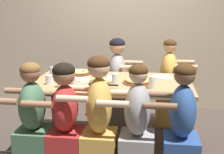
% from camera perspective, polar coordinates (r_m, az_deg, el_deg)
% --- Properties ---
extents(ground_plane, '(18.00, 18.00, 0.00)m').
position_cam_1_polar(ground_plane, '(3.83, 0.00, -12.03)').
color(ground_plane, '#423833').
rests_on(ground_plane, ground).
extents(restaurant_back_panel, '(10.00, 0.06, 3.20)m').
position_cam_1_polar(restaurant_back_panel, '(4.92, 2.32, 12.92)').
color(restaurant_back_panel, beige).
rests_on(restaurant_back_panel, ground).
extents(dining_table, '(1.80, 1.01, 0.77)m').
position_cam_1_polar(dining_table, '(3.58, 0.00, -2.07)').
color(dining_table, tan).
rests_on(dining_table, ground).
extents(pizza_board_main, '(0.28, 0.28, 0.05)m').
position_cam_1_polar(pizza_board_main, '(3.92, -6.00, 0.85)').
color(pizza_board_main, brown).
rests_on(pizza_board_main, dining_table).
extents(pizza_board_second, '(0.34, 0.34, 0.05)m').
position_cam_1_polar(pizza_board_second, '(3.48, 4.75, -0.75)').
color(pizza_board_second, brown).
rests_on(pizza_board_second, dining_table).
extents(skillet_bowl, '(0.32, 0.22, 0.12)m').
position_cam_1_polar(skillet_bowl, '(3.28, -2.43, -1.11)').
color(skillet_bowl, black).
rests_on(skillet_bowl, dining_table).
extents(empty_plate_a, '(0.20, 0.20, 0.02)m').
position_cam_1_polar(empty_plate_a, '(3.74, -9.95, -0.19)').
color(empty_plate_a, white).
rests_on(empty_plate_a, dining_table).
extents(empty_plate_b, '(0.24, 0.24, 0.02)m').
position_cam_1_polar(empty_plate_b, '(3.80, 9.20, 0.03)').
color(empty_plate_b, white).
rests_on(empty_plate_b, dining_table).
extents(empty_plate_c, '(0.20, 0.20, 0.02)m').
position_cam_1_polar(empty_plate_c, '(3.64, -5.38, -0.45)').
color(empty_plate_c, white).
rests_on(empty_plate_c, dining_table).
extents(empty_plate_d, '(0.19, 0.19, 0.02)m').
position_cam_1_polar(empty_plate_d, '(3.68, -0.45, -0.21)').
color(empty_plate_d, white).
rests_on(empty_plate_d, dining_table).
extents(cocktail_glass_blue, '(0.07, 0.07, 0.13)m').
position_cam_1_polar(cocktail_glass_blue, '(3.53, -1.37, -0.12)').
color(cocktail_glass_blue, silver).
rests_on(cocktail_glass_blue, dining_table).
extents(drinking_glass_a, '(0.07, 0.07, 0.12)m').
position_cam_1_polar(drinking_glass_a, '(3.40, -14.41, -1.03)').
color(drinking_glass_a, silver).
rests_on(drinking_glass_a, dining_table).
extents(drinking_glass_b, '(0.07, 0.07, 0.13)m').
position_cam_1_polar(drinking_glass_b, '(3.65, -7.88, 0.35)').
color(drinking_glass_b, silver).
rests_on(drinking_glass_b, dining_table).
extents(drinking_glass_c, '(0.08, 0.08, 0.13)m').
position_cam_1_polar(drinking_glass_c, '(3.27, 7.38, -1.20)').
color(drinking_glass_c, silver).
rests_on(drinking_glass_c, dining_table).
extents(drinking_glass_d, '(0.06, 0.06, 0.10)m').
position_cam_1_polar(drinking_glass_d, '(3.94, -10.86, 1.11)').
color(drinking_glass_d, silver).
rests_on(drinking_glass_d, dining_table).
extents(drinking_glass_e, '(0.08, 0.08, 0.12)m').
position_cam_1_polar(drinking_glass_e, '(3.34, -9.40, -0.95)').
color(drinking_glass_e, silver).
rests_on(drinking_glass_e, dining_table).
extents(drinking_glass_f, '(0.07, 0.07, 0.11)m').
position_cam_1_polar(drinking_glass_f, '(3.46, 0.53, -0.28)').
color(drinking_glass_f, silver).
rests_on(drinking_glass_f, dining_table).
extents(drinking_glass_g, '(0.08, 0.08, 0.10)m').
position_cam_1_polar(drinking_glass_g, '(3.49, -11.40, -0.61)').
color(drinking_glass_g, silver).
rests_on(drinking_glass_g, dining_table).
extents(drinking_glass_h, '(0.07, 0.07, 0.11)m').
position_cam_1_polar(drinking_glass_h, '(3.92, -1.22, 1.34)').
color(drinking_glass_h, silver).
rests_on(drinking_glass_h, dining_table).
extents(drinking_glass_i, '(0.07, 0.07, 0.12)m').
position_cam_1_polar(drinking_glass_i, '(3.30, -7.09, -1.11)').
color(drinking_glass_i, silver).
rests_on(drinking_glass_i, dining_table).
extents(drinking_glass_j, '(0.07, 0.07, 0.14)m').
position_cam_1_polar(drinking_glass_j, '(3.40, -7.70, -0.49)').
color(drinking_glass_j, silver).
rests_on(drinking_glass_j, dining_table).
extents(diner_near_left, '(0.51, 0.40, 1.11)m').
position_cam_1_polar(diner_near_left, '(3.14, -14.24, -8.28)').
color(diner_near_left, '#477556').
rests_on(diner_near_left, ground).
extents(diner_near_right, '(0.51, 0.40, 1.14)m').
position_cam_1_polar(diner_near_right, '(2.94, 12.54, -9.46)').
color(diner_near_right, '#2D5193').
rests_on(diner_near_right, ground).
extents(diner_far_right, '(0.51, 0.40, 1.18)m').
position_cam_1_polar(diner_far_right, '(4.30, 10.29, -1.79)').
color(diner_far_right, gold).
rests_on(diner_far_right, ground).
extents(diner_near_midright, '(0.51, 0.40, 1.12)m').
position_cam_1_polar(diner_near_midright, '(2.93, 4.54, -9.55)').
color(diner_near_midright, '#99999E').
rests_on(diner_near_midright, ground).
extents(diner_far_center, '(0.51, 0.40, 1.18)m').
position_cam_1_polar(diner_far_center, '(4.32, 0.98, -1.20)').
color(diner_far_center, '#99999E').
rests_on(diner_far_center, ground).
extents(diner_near_midleft, '(0.51, 0.40, 1.12)m').
position_cam_1_polar(diner_near_midleft, '(3.03, -8.55, -8.49)').
color(diner_near_midleft, '#B22D2D').
rests_on(diner_near_midleft, ground).
extents(diner_near_center, '(0.51, 0.40, 1.19)m').
position_cam_1_polar(diner_near_center, '(2.95, -2.43, -8.35)').
color(diner_near_center, gold).
rests_on(diner_near_center, ground).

